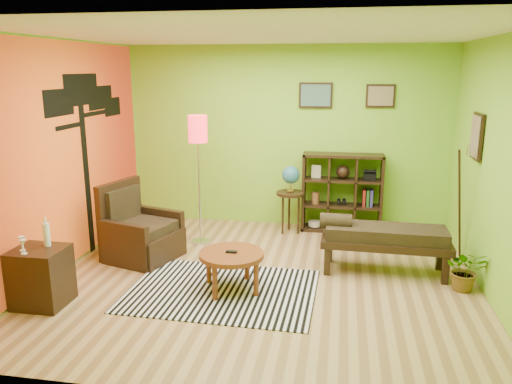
% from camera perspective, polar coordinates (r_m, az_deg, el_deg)
% --- Properties ---
extents(ground, '(5.00, 5.00, 0.00)m').
position_cam_1_polar(ground, '(6.04, 0.73, -9.95)').
color(ground, tan).
rests_on(ground, ground).
extents(room_shell, '(5.04, 4.54, 2.82)m').
position_cam_1_polar(room_shell, '(5.59, -0.13, 7.31)').
color(room_shell, '#81C52C').
rests_on(room_shell, ground).
extents(zebra_rug, '(2.13, 1.57, 0.01)m').
position_cam_1_polar(zebra_rug, '(5.76, -3.89, -11.15)').
color(zebra_rug, silver).
rests_on(zebra_rug, ground).
extents(coffee_table, '(0.73, 0.73, 0.47)m').
position_cam_1_polar(coffee_table, '(5.64, -2.81, -7.52)').
color(coffee_table, brown).
rests_on(coffee_table, ground).
extents(armchair, '(1.02, 1.02, 1.01)m').
position_cam_1_polar(armchair, '(6.78, -13.19, -4.84)').
color(armchair, black).
rests_on(armchair, ground).
extents(side_cabinet, '(0.53, 0.48, 0.94)m').
position_cam_1_polar(side_cabinet, '(5.79, -23.35, -8.83)').
color(side_cabinet, black).
rests_on(side_cabinet, ground).
extents(floor_lamp, '(0.28, 0.28, 1.83)m').
position_cam_1_polar(floor_lamp, '(6.93, -6.64, 5.85)').
color(floor_lamp, silver).
rests_on(floor_lamp, ground).
extents(globe_table, '(0.42, 0.42, 1.03)m').
position_cam_1_polar(globe_table, '(7.48, 3.98, 1.08)').
color(globe_table, black).
rests_on(globe_table, ground).
extents(cube_shelf, '(1.20, 0.35, 1.20)m').
position_cam_1_polar(cube_shelf, '(7.70, 9.90, -0.11)').
color(cube_shelf, black).
rests_on(cube_shelf, ground).
extents(bench, '(1.58, 0.59, 0.71)m').
position_cam_1_polar(bench, '(6.28, 14.20, -4.96)').
color(bench, black).
rests_on(bench, ground).
extents(potted_plant, '(0.45, 0.49, 0.38)m').
position_cam_1_polar(potted_plant, '(6.17, 22.78, -8.66)').
color(potted_plant, '#26661E').
rests_on(potted_plant, ground).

